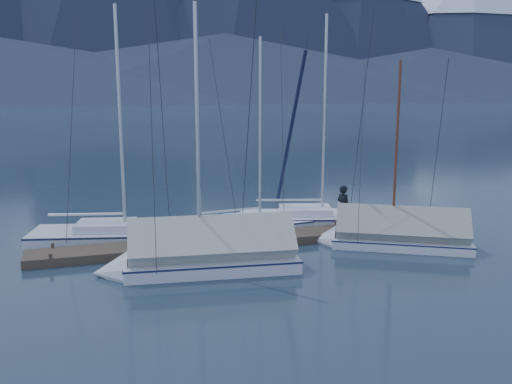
# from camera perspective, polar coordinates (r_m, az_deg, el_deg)

# --- Properties ---
(ground) EXTENTS (1000.00, 1000.00, 0.00)m
(ground) POSITION_cam_1_polar(r_m,az_deg,el_deg) (20.88, 1.64, -6.94)
(ground) COLOR #162532
(ground) RESTS_ON ground
(mountain_range) EXTENTS (877.00, 584.00, 150.50)m
(mountain_range) POSITION_cam_1_polar(r_m,az_deg,el_deg) (392.87, -16.40, 18.21)
(mountain_range) COLOR #475675
(mountain_range) RESTS_ON ground
(dock) EXTENTS (18.00, 1.50, 0.54)m
(dock) POSITION_cam_1_polar(r_m,az_deg,el_deg) (22.67, 0.00, -5.19)
(dock) COLOR #382D23
(dock) RESTS_ON ground
(mooring_posts) EXTENTS (15.12, 1.52, 0.35)m
(mooring_posts) POSITION_cam_1_polar(r_m,az_deg,el_deg) (22.47, -1.22, -4.71)
(mooring_posts) COLOR #382D23
(mooring_posts) RESTS_ON ground
(sailboat_open_left) EXTENTS (8.32, 4.06, 10.60)m
(sailboat_open_left) POSITION_cam_1_polar(r_m,az_deg,el_deg) (23.60, -12.20, -4.60)
(sailboat_open_left) COLOR silver
(sailboat_open_left) RESTS_ON ground
(sailboat_open_mid) EXTENTS (7.29, 3.07, 9.41)m
(sailboat_open_mid) POSITION_cam_1_polar(r_m,az_deg,el_deg) (24.92, 1.46, -3.57)
(sailboat_open_mid) COLOR silver
(sailboat_open_mid) RESTS_ON ground
(sailboat_open_right) EXTENTS (8.31, 4.36, 10.58)m
(sailboat_open_right) POSITION_cam_1_polar(r_m,az_deg,el_deg) (26.07, 8.16, -2.98)
(sailboat_open_right) COLOR white
(sailboat_open_right) RESTS_ON ground
(sailboat_covered_near) EXTENTS (6.51, 4.75, 8.28)m
(sailboat_covered_near) POSITION_cam_1_polar(r_m,az_deg,el_deg) (22.90, 13.80, -4.56)
(sailboat_covered_near) COLOR white
(sailboat_covered_near) RESTS_ON ground
(sailboat_covered_far) EXTENTS (7.39, 3.21, 10.08)m
(sailboat_covered_far) POSITION_cam_1_polar(r_m,az_deg,el_deg) (19.45, -6.34, -6.85)
(sailboat_covered_far) COLOR silver
(sailboat_covered_far) RESTS_ON ground
(person) EXTENTS (0.68, 0.82, 1.92)m
(person) POSITION_cam_1_polar(r_m,az_deg,el_deg) (23.83, 9.19, -1.58)
(person) COLOR black
(person) RESTS_ON dock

